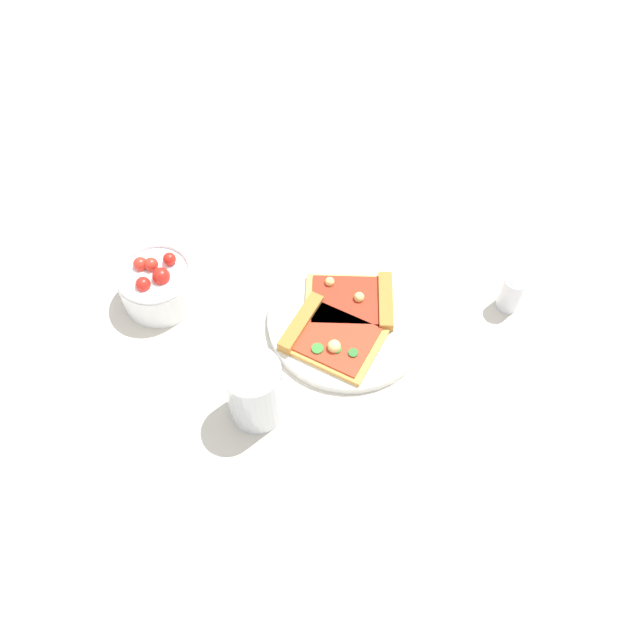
{
  "coord_description": "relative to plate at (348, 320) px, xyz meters",
  "views": [
    {
      "loc": [
        -0.26,
        -0.44,
        0.77
      ],
      "look_at": [
        -0.01,
        -0.01,
        0.03
      ],
      "focal_mm": 35.99,
      "sensor_mm": 36.0,
      "label": 1
    }
  ],
  "objects": [
    {
      "name": "ground_plane",
      "position": [
        -0.03,
        0.02,
        -0.01
      ],
      "size": [
        2.4,
        2.4,
        0.0
      ],
      "primitive_type": "plane",
      "color": "beige",
      "rests_on": "ground"
    },
    {
      "name": "plate",
      "position": [
        0.0,
        0.0,
        0.0
      ],
      "size": [
        0.23,
        0.23,
        0.01
      ],
      "primitive_type": "cylinder",
      "color": "silver",
      "rests_on": "ground_plane"
    },
    {
      "name": "pizza_slice_near",
      "position": [
        0.02,
        0.02,
        0.01
      ],
      "size": [
        0.16,
        0.15,
        0.02
      ],
      "color": "#E5B256",
      "rests_on": "plate"
    },
    {
      "name": "pizza_slice_far",
      "position": [
        -0.04,
        -0.02,
        0.01
      ],
      "size": [
        0.15,
        0.16,
        0.02
      ],
      "color": "gold",
      "rests_on": "plate"
    },
    {
      "name": "salad_bowl",
      "position": [
        -0.22,
        0.18,
        0.03
      ],
      "size": [
        0.11,
        0.11,
        0.08
      ],
      "color": "white",
      "rests_on": "ground_plane"
    },
    {
      "name": "soda_glass",
      "position": [
        -0.18,
        -0.06,
        0.04
      ],
      "size": [
        0.07,
        0.07,
        0.11
      ],
      "color": "silver",
      "rests_on": "ground_plane"
    },
    {
      "name": "pepper_shaker",
      "position": [
        0.22,
        -0.09,
        0.03
      ],
      "size": [
        0.03,
        0.03,
        0.07
      ],
      "color": "silver",
      "rests_on": "ground_plane"
    }
  ]
}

